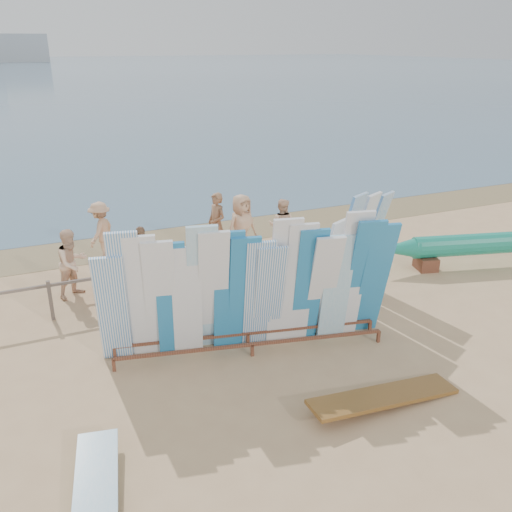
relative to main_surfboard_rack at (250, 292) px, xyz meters
name	(u,v)px	position (x,y,z in m)	size (l,w,h in m)	color
ground	(182,370)	(-1.42, -0.13, -1.24)	(160.00, 160.00, 0.00)	tan
ocean	(17,70)	(-1.42, 127.87, -1.24)	(320.00, 240.00, 0.02)	#45627B
wet_sand_strip	(113,245)	(-1.42, 7.07, -1.24)	(40.00, 2.60, 0.01)	olive
fence	(143,278)	(-1.42, 2.87, -0.61)	(12.08, 0.08, 0.90)	#736257
main_surfboard_rack	(250,292)	(0.00, 0.00, 0.00)	(5.54, 1.84, 2.78)	brown
side_surfboard_rack	(351,252)	(2.90, 1.08, -0.03)	(2.41, 1.65, 2.67)	brown
outrigger_canoe	(490,245)	(7.51, 1.43, -0.66)	(6.34, 2.13, 0.91)	brown
vendor_table	(287,304)	(1.20, 0.81, -0.86)	(1.05, 0.92, 1.17)	brown
flat_board_c	(383,404)	(1.35, -2.44, -1.24)	(0.56, 2.70, 0.07)	brown
beach_chair_left	(112,290)	(-2.07, 3.34, -1.00)	(0.59, 0.61, 0.84)	red
beach_chair_right	(217,265)	(0.68, 3.81, -1.01)	(0.70, 0.71, 0.79)	red
stroller	(200,257)	(0.30, 4.03, -0.82)	(0.54, 0.78, 1.07)	red
beachgoer_8	(282,226)	(2.89, 4.53, -0.46)	(0.76, 0.37, 1.56)	beige
beachgoer_7	(217,224)	(1.16, 5.12, -0.36)	(0.65, 0.35, 1.77)	#8C6042
beachgoer_2	(72,263)	(-2.82, 3.93, -0.43)	(0.79, 0.38, 1.63)	beige
beachgoer_6	(242,228)	(1.63, 4.43, -0.32)	(0.90, 0.43, 1.85)	tan
beachgoer_3	(101,231)	(-1.85, 6.04, -0.44)	(1.04, 0.43, 1.62)	tan
beachgoer_4	(142,258)	(-1.26, 3.70, -0.46)	(0.92, 0.40, 1.57)	#8C6042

